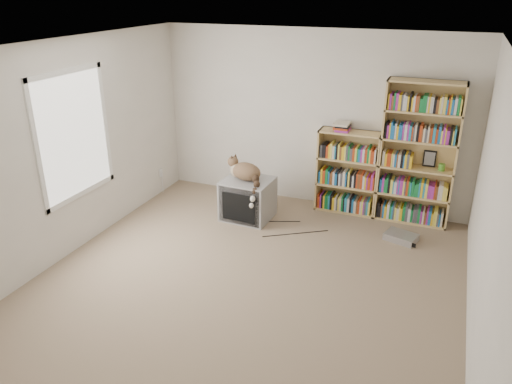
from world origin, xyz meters
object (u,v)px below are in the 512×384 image
at_px(crt_tv, 248,199).
at_px(cat, 247,175).
at_px(bookcase_tall, 418,158).
at_px(bookcase_short, 348,175).
at_px(dvd_player, 401,237).

distance_m(crt_tv, cat, 0.38).
xyz_separation_m(bookcase_tall, bookcase_short, (-0.91, -0.00, -0.37)).
bearing_deg(cat, bookcase_tall, 33.30).
bearing_deg(dvd_player, bookcase_tall, 102.81).
bearing_deg(bookcase_tall, cat, -159.11).
bearing_deg(crt_tv, bookcase_short, 33.88).
xyz_separation_m(bookcase_tall, dvd_player, (-0.04, -0.65, -0.87)).
xyz_separation_m(cat, bookcase_tall, (2.11, 0.81, 0.26)).
xyz_separation_m(crt_tv, dvd_player, (2.08, 0.10, -0.24)).
height_order(cat, dvd_player, cat).
distance_m(bookcase_tall, dvd_player, 1.09).
height_order(crt_tv, bookcase_short, bookcase_short).
height_order(bookcase_tall, bookcase_short, bookcase_tall).
relative_size(bookcase_tall, bookcase_short, 1.63).
height_order(crt_tv, dvd_player, crt_tv).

